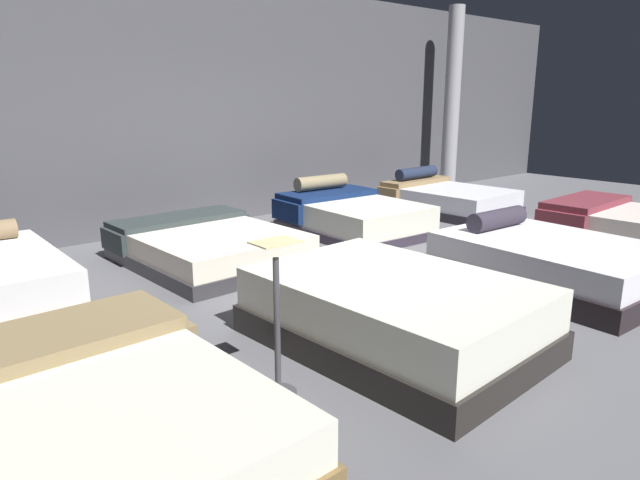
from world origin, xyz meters
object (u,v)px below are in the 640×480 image
bed_2 (550,262)px  bed_5 (208,246)px  price_sign (277,338)px  support_pillar (452,103)px  bed_0 (93,422)px  bed_1 (394,312)px  bed_7 (447,199)px  bed_3 (637,228)px  bed_6 (352,215)px

bed_2 → bed_5: (-2.23, 2.97, -0.04)m
bed_5 → price_sign: price_sign is taller
bed_2 → support_pillar: size_ratio=0.62×
bed_5 → support_pillar: size_ratio=0.61×
bed_0 → bed_1: (2.27, -0.01, 0.03)m
bed_5 → bed_7: bearing=-1.3°
bed_2 → bed_3: bearing=4.2°
support_pillar → bed_2: bearing=-132.5°
bed_2 → bed_7: 3.75m
bed_0 → support_pillar: bearing=24.5°
bed_0 → bed_3: bed_0 is taller
bed_1 → bed_7: bearing=30.3°
bed_5 → bed_1: bearing=-92.4°
bed_3 → price_sign: size_ratio=2.14×
bed_3 → bed_5: bearing=145.5°
bed_2 → bed_7: bearing=55.7°
bed_5 → bed_6: size_ratio=1.06×
bed_0 → bed_7: size_ratio=1.09×
bed_1 → bed_5: size_ratio=1.04×
bed_7 → price_sign: 6.40m
bed_7 → price_sign: size_ratio=1.92×
bed_0 → bed_7: bearing=21.7°
bed_6 → support_pillar: bearing=20.4°
bed_3 → bed_5: 5.41m
bed_5 → bed_7: 4.50m
bed_5 → bed_3: bearing=-34.1°
bed_5 → bed_0: bearing=-130.1°
bed_6 → price_sign: (-3.46, -2.95, 0.15)m
bed_6 → bed_7: bearing=3.4°
bed_2 → price_sign: price_sign is taller
bed_0 → support_pillar: size_ratio=0.61×
bed_1 → bed_7: size_ratio=1.12×
bed_3 → support_pillar: bearing=68.1°
bed_0 → bed_1: bed_1 is taller
bed_3 → bed_6: size_ratio=1.09×
bed_2 → price_sign: size_ratio=2.13×
bed_1 → bed_2: (2.28, -0.05, -0.03)m
price_sign → support_pillar: size_ratio=0.29×
bed_1 → support_pillar: 7.49m
bed_5 → support_pillar: 6.36m
bed_5 → support_pillar: support_pillar is taller
bed_1 → bed_7: 5.41m
bed_3 → bed_7: 2.93m
bed_3 → support_pillar: size_ratio=0.63×
bed_0 → price_sign: price_sign is taller
bed_3 → bed_6: bed_6 is taller
bed_3 → bed_7: bed_7 is taller
bed_0 → bed_1: size_ratio=0.97×
bed_0 → bed_5: bed_0 is taller
bed_6 → price_sign: bearing=-136.7°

